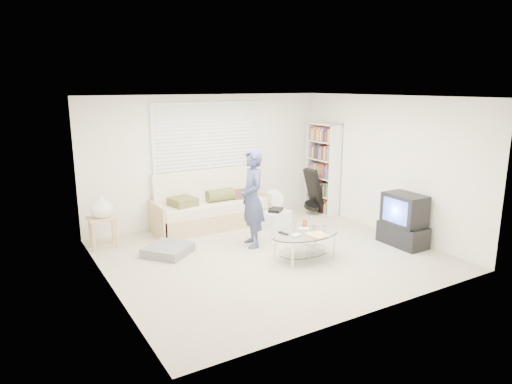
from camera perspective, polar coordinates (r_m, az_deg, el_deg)
ground at (r=7.44m, az=1.74°, el=-7.81°), size 5.00×5.00×0.00m
room_shell at (r=7.43m, az=-0.16°, el=5.16°), size 5.02×4.52×2.51m
window_blinds at (r=8.95m, az=-5.79°, el=5.96°), size 2.32×0.08×1.62m
futon_sofa at (r=8.83m, az=-5.76°, el=-2.08°), size 2.20×0.89×1.08m
grey_floor_pillow at (r=7.56m, az=-10.94°, el=-7.12°), size 0.91×0.91×0.15m
side_table at (r=7.98m, az=-18.75°, el=-1.91°), size 0.47×0.37×0.92m
bookshelf at (r=9.75m, az=8.32°, el=2.92°), size 0.30×0.80×1.90m
guitar_case at (r=9.68m, az=7.25°, el=-0.27°), size 0.40×0.36×0.96m
floor_fan at (r=9.09m, az=2.08°, el=-1.35°), size 0.41×0.27×0.66m
storage_bin at (r=8.75m, az=2.47°, el=-3.39°), size 0.62×0.50×0.38m
tv_unit at (r=8.13m, az=17.97°, el=-3.41°), size 0.47×0.83×0.89m
coffee_table at (r=7.18m, az=6.09°, el=-5.72°), size 1.19×0.77×0.56m
standing_person at (r=7.61m, az=-0.47°, el=-0.83°), size 0.51×0.67×1.65m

